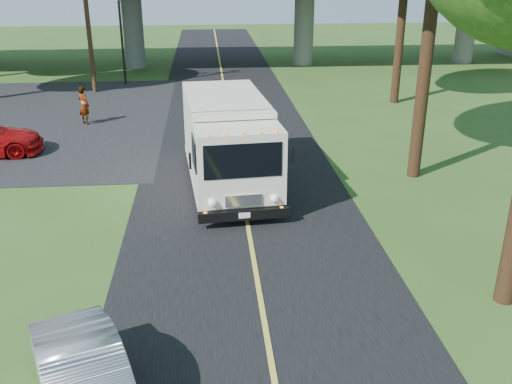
{
  "coord_description": "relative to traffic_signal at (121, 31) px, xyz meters",
  "views": [
    {
      "loc": [
        -1.07,
        -9.5,
        7.19
      ],
      "look_at": [
        0.12,
        4.06,
        1.6
      ],
      "focal_mm": 40.0,
      "sensor_mm": 36.0,
      "label": 1
    }
  ],
  "objects": [
    {
      "name": "ground",
      "position": [
        6.0,
        -26.0,
        -3.2
      ],
      "size": [
        120.0,
        120.0,
        0.0
      ],
      "primitive_type": "plane",
      "color": "#2E4D1B",
      "rests_on": "ground"
    },
    {
      "name": "road",
      "position": [
        6.0,
        -16.0,
        -3.19
      ],
      "size": [
        7.0,
        90.0,
        0.02
      ],
      "primitive_type": "cube",
      "color": "black",
      "rests_on": "ground"
    },
    {
      "name": "lane_line",
      "position": [
        6.0,
        -16.0,
        -3.17
      ],
      "size": [
        0.12,
        90.0,
        0.01
      ],
      "primitive_type": "cube",
      "color": "gold",
      "rests_on": "road"
    },
    {
      "name": "overpass",
      "position": [
        6.0,
        6.0,
        1.36
      ],
      "size": [
        54.0,
        10.0,
        7.3
      ],
      "color": "slate",
      "rests_on": "ground"
    },
    {
      "name": "traffic_signal",
      "position": [
        0.0,
        0.0,
        0.0
      ],
      "size": [
        0.18,
        0.22,
        5.2
      ],
      "color": "black",
      "rests_on": "ground"
    },
    {
      "name": "utility_pole",
      "position": [
        -1.5,
        -2.0,
        1.4
      ],
      "size": [
        1.6,
        0.26,
        9.0
      ],
      "color": "#472D19",
      "rests_on": "ground"
    },
    {
      "name": "step_van",
      "position": [
        5.59,
        -17.31,
        -1.6
      ],
      "size": [
        3.18,
        7.21,
        2.95
      ],
      "rotation": [
        0.0,
        0.0,
        0.09
      ],
      "color": "silver",
      "rests_on": "ground"
    },
    {
      "name": "pedestrian",
      "position": [
        -0.74,
        -9.0,
        -2.31
      ],
      "size": [
        0.77,
        0.76,
        1.79
      ],
      "primitive_type": "imported",
      "rotation": [
        0.0,
        0.0,
        2.38
      ],
      "color": "gray",
      "rests_on": "ground"
    }
  ]
}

